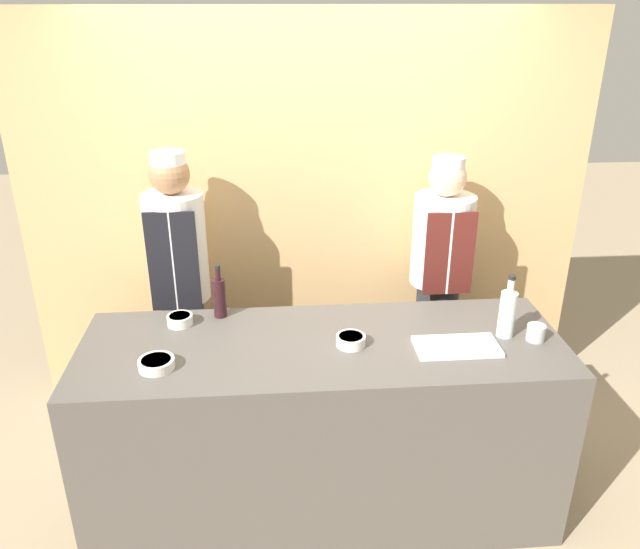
{
  "coord_description": "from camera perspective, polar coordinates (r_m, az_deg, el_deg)",
  "views": [
    {
      "loc": [
        -0.21,
        -2.52,
        2.43
      ],
      "look_at": [
        0.0,
        0.16,
        1.24
      ],
      "focal_mm": 35.0,
      "sensor_mm": 36.0,
      "label": 1
    }
  ],
  "objects": [
    {
      "name": "chef_left",
      "position": [
        3.64,
        -12.65,
        -1.0
      ],
      "size": [
        0.34,
        0.34,
        1.7
      ],
      "color": "#28282D",
      "rests_on": "ground_plane"
    },
    {
      "name": "cabinet_wall",
      "position": [
        3.84,
        -1.15,
        5.25
      ],
      "size": [
        3.35,
        0.18,
        2.4
      ],
      "color": "tan",
      "rests_on": "ground_plane"
    },
    {
      "name": "bottle_clear",
      "position": [
        3.05,
        16.75,
        -3.36
      ],
      "size": [
        0.08,
        0.08,
        0.31
      ],
      "color": "silver",
      "rests_on": "counter"
    },
    {
      "name": "sauce_bowl_orange",
      "position": [
        2.9,
        2.83,
        -5.99
      ],
      "size": [
        0.14,
        0.14,
        0.05
      ],
      "color": "silver",
      "rests_on": "counter"
    },
    {
      "name": "cup_steel",
      "position": [
        3.1,
        19.13,
        -5.05
      ],
      "size": [
        0.09,
        0.09,
        0.08
      ],
      "color": "#B7B7BC",
      "rests_on": "counter"
    },
    {
      "name": "sauce_bowl_green",
      "position": [
        2.82,
        -14.73,
        -7.85
      ],
      "size": [
        0.16,
        0.16,
        0.04
      ],
      "color": "silver",
      "rests_on": "counter"
    },
    {
      "name": "cutting_board",
      "position": [
        2.94,
        12.39,
        -6.45
      ],
      "size": [
        0.38,
        0.2,
        0.02
      ],
      "color": "white",
      "rests_on": "counter"
    },
    {
      "name": "ground_plane",
      "position": [
        3.51,
        0.22,
        -19.94
      ],
      "size": [
        14.0,
        14.0,
        0.0
      ],
      "primitive_type": "plane",
      "color": "tan"
    },
    {
      "name": "bottle_wine",
      "position": [
        3.15,
        -9.18,
        -2.0
      ],
      "size": [
        0.07,
        0.07,
        0.28
      ],
      "color": "black",
      "rests_on": "counter"
    },
    {
      "name": "sauce_bowl_white",
      "position": [
        3.14,
        -12.68,
        -4.02
      ],
      "size": [
        0.13,
        0.13,
        0.05
      ],
      "color": "silver",
      "rests_on": "counter"
    },
    {
      "name": "chef_right",
      "position": [
        3.74,
        10.8,
        -0.72
      ],
      "size": [
        0.34,
        0.34,
        1.65
      ],
      "color": "#28282D",
      "rests_on": "ground_plane"
    },
    {
      "name": "counter",
      "position": [
        3.19,
        0.23,
        -13.72
      ],
      "size": [
        2.27,
        0.78,
        0.96
      ],
      "color": "#514C47",
      "rests_on": "ground_plane"
    }
  ]
}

